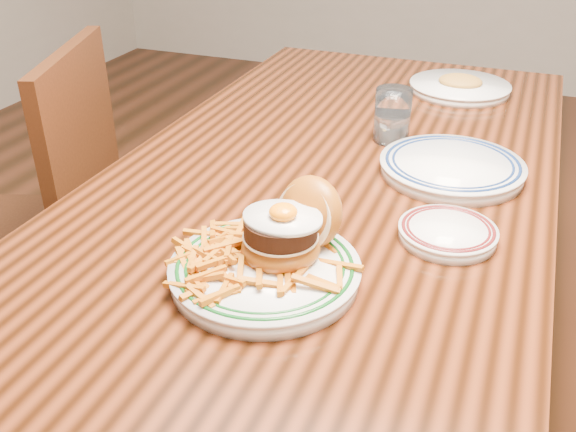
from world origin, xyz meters
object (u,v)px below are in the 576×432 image
at_px(side_plate, 448,232).
at_px(main_plate, 273,254).
at_px(table, 335,202).
at_px(chair_left, 45,224).

bearing_deg(side_plate, main_plate, -134.22).
relative_size(table, main_plate, 5.32).
bearing_deg(main_plate, side_plate, 61.69).
distance_m(main_plate, side_plate, 0.30).
bearing_deg(table, chair_left, -173.41).
relative_size(main_plate, side_plate, 1.88).
bearing_deg(main_plate, table, 114.90).
distance_m(table, main_plate, 0.43).
relative_size(chair_left, main_plate, 3.11).
bearing_deg(table, side_plate, -39.99).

